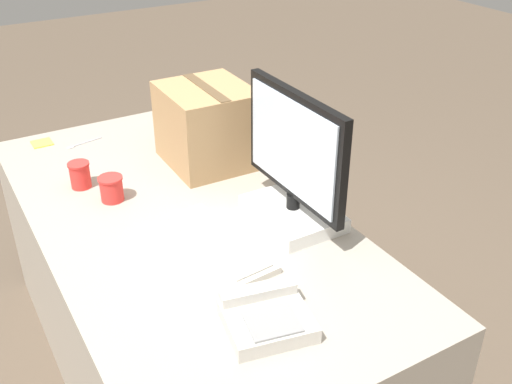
% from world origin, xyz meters
% --- Properties ---
extents(ground_plane, '(12.00, 12.00, 0.00)m').
position_xyz_m(ground_plane, '(0.00, 0.00, 0.00)').
color(ground_plane, brown).
extents(office_desk, '(1.80, 0.90, 0.74)m').
position_xyz_m(office_desk, '(0.00, 0.00, 0.37)').
color(office_desk, '#A89E8E').
rests_on(office_desk, ground_plane).
extents(monitor, '(0.50, 0.23, 0.44)m').
position_xyz_m(monitor, '(0.22, 0.30, 0.91)').
color(monitor, white).
rests_on(monitor, office_desk).
extents(keyboard, '(0.45, 0.20, 0.03)m').
position_xyz_m(keyboard, '(0.23, 0.02, 0.75)').
color(keyboard, beige).
rests_on(keyboard, office_desk).
extents(desk_phone, '(0.24, 0.25, 0.07)m').
position_xyz_m(desk_phone, '(0.61, -0.03, 0.77)').
color(desk_phone, beige).
rests_on(desk_phone, office_desk).
extents(paper_cup_left, '(0.08, 0.08, 0.10)m').
position_xyz_m(paper_cup_left, '(-0.35, -0.23, 0.79)').
color(paper_cup_left, red).
rests_on(paper_cup_left, office_desk).
extents(paper_cup_right, '(0.09, 0.09, 0.09)m').
position_xyz_m(paper_cup_right, '(-0.20, -0.16, 0.78)').
color(paper_cup_right, red).
rests_on(paper_cup_right, office_desk).
extents(spoon, '(0.05, 0.16, 0.00)m').
position_xyz_m(spoon, '(-0.71, -0.14, 0.74)').
color(spoon, '#B2B2B7').
rests_on(spoon, office_desk).
extents(cardboard_box, '(0.35, 0.32, 0.30)m').
position_xyz_m(cardboard_box, '(-0.30, 0.26, 0.89)').
color(cardboard_box, tan).
rests_on(cardboard_box, office_desk).
extents(sticky_note_pad, '(0.08, 0.08, 0.01)m').
position_xyz_m(sticky_note_pad, '(-0.80, -0.27, 0.74)').
color(sticky_note_pad, '#E5DB4C').
rests_on(sticky_note_pad, office_desk).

